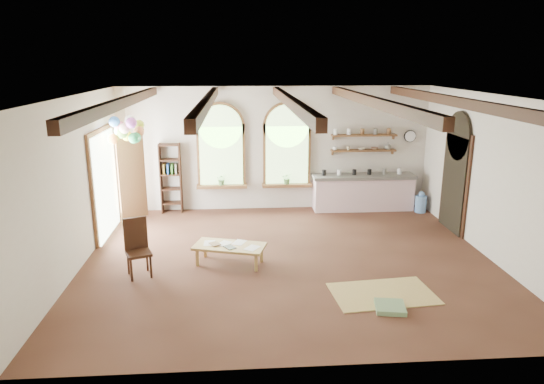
{
  "coord_description": "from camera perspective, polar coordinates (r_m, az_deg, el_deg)",
  "views": [
    {
      "loc": [
        -0.96,
        -8.9,
        3.83
      ],
      "look_at": [
        -0.29,
        0.6,
        1.23
      ],
      "focal_mm": 32.0,
      "sensor_mm": 36.0,
      "label": 1
    }
  ],
  "objects": [
    {
      "name": "bookshelf",
      "position": [
        12.69,
        -11.82,
        1.58
      ],
      "size": [
        0.53,
        0.32,
        1.8
      ],
      "color": "#341A10",
      "rests_on": "floor"
    },
    {
      "name": "shelf_bowl_b",
      "position": [
        12.98,
        11.98,
        5.04
      ],
      "size": [
        0.2,
        0.2,
        0.06
      ],
      "primitive_type": "imported",
      "color": "#8C664C",
      "rests_on": "wall_shelf_lower"
    },
    {
      "name": "balloon_cluster",
      "position": [
        11.25,
        -16.7,
        7.0
      ],
      "size": [
        0.74,
        0.79,
        1.15
      ],
      "color": "silver",
      "rests_on": "floor"
    },
    {
      "name": "potted_plant_left",
      "position": [
        12.59,
        -5.93,
        1.49
      ],
      "size": [
        0.27,
        0.23,
        0.3
      ],
      "primitive_type": "imported",
      "color": "#598C4C",
      "rests_on": "window_left"
    },
    {
      "name": "shelf_bowl_a",
      "position": [
        12.89,
        10.48,
        5.03
      ],
      "size": [
        0.22,
        0.22,
        0.05
      ],
      "primitive_type": "imported",
      "color": "beige",
      "rests_on": "wall_shelf_lower"
    },
    {
      "name": "wall_shelf_lower",
      "position": [
        12.91,
        10.69,
        4.83
      ],
      "size": [
        1.7,
        0.24,
        0.04
      ],
      "primitive_type": "cube",
      "color": "brown",
      "rests_on": "wall_back"
    },
    {
      "name": "side_chair",
      "position": [
        9.25,
        -15.39,
        -7.69
      ],
      "size": [
        0.55,
        0.55,
        1.07
      ],
      "color": "#341A10",
      "rests_on": "floor"
    },
    {
      "name": "potted_plant_right",
      "position": [
        12.64,
        1.79,
        1.62
      ],
      "size": [
        0.27,
        0.23,
        0.3
      ],
      "primitive_type": "imported",
      "color": "#598C4C",
      "rests_on": "window_right"
    },
    {
      "name": "left_doorway",
      "position": [
        11.43,
        -19.09,
        0.85
      ],
      "size": [
        0.1,
        1.9,
        2.5
      ],
      "primitive_type": "cube",
      "color": "brown",
      "rests_on": "floor"
    },
    {
      "name": "table_book",
      "position": [
        9.44,
        -7.19,
        -6.19
      ],
      "size": [
        0.27,
        0.29,
        0.02
      ],
      "primitive_type": "imported",
      "rotation": [
        0.0,
        0.0,
        0.52
      ],
      "color": "olive",
      "rests_on": "coffee_table"
    },
    {
      "name": "floor",
      "position": [
        9.74,
        1.96,
        -7.91
      ],
      "size": [
        8.0,
        8.0,
        0.0
      ],
      "primitive_type": "plane",
      "color": "#523022",
      "rests_on": "ground"
    },
    {
      "name": "right_doorway",
      "position": [
        11.82,
        20.63,
        0.92
      ],
      "size": [
        0.1,
        1.3,
        2.4
      ],
      "primitive_type": "cube",
      "color": "black",
      "rests_on": "floor"
    },
    {
      "name": "water_jug_b",
      "position": [
        13.33,
        14.76,
        -0.96
      ],
      "size": [
        0.27,
        0.27,
        0.52
      ],
      "color": "#5F8ECD",
      "rests_on": "floor"
    },
    {
      "name": "coffee_table",
      "position": [
        9.43,
        -5.02,
        -6.5
      ],
      "size": [
        1.47,
        0.98,
        0.39
      ],
      "color": "tan",
      "rests_on": "floor"
    },
    {
      "name": "floor_cushion",
      "position": [
        8.12,
        13.72,
        -13.02
      ],
      "size": [
        0.53,
        0.53,
        0.08
      ],
      "primitive_type": "cube",
      "rotation": [
        0.0,
        0.0,
        -0.17
      ],
      "color": "#698A5F",
      "rests_on": "floor"
    },
    {
      "name": "floor_mat",
      "position": [
        8.59,
        12.91,
        -11.58
      ],
      "size": [
        1.8,
        1.21,
        0.02
      ],
      "primitive_type": "cube",
      "rotation": [
        0.0,
        0.0,
        0.09
      ],
      "color": "tan",
      "rests_on": "floor"
    },
    {
      "name": "kitchen_counter",
      "position": [
        12.97,
        10.65,
        0.01
      ],
      "size": [
        2.68,
        0.62,
        0.94
      ],
      "color": "beige",
      "rests_on": "floor"
    },
    {
      "name": "wall_clock",
      "position": [
        13.29,
        15.94,
        6.33
      ],
      "size": [
        0.32,
        0.04,
        0.32
      ],
      "primitive_type": "cylinder",
      "rotation": [
        1.57,
        0.0,
        0.0
      ],
      "color": "black",
      "rests_on": "wall_back"
    },
    {
      "name": "water_jug_a",
      "position": [
        13.16,
        17.1,
        -1.25
      ],
      "size": [
        0.29,
        0.29,
        0.56
      ],
      "color": "#5F8ECD",
      "rests_on": "floor"
    },
    {
      "name": "window_left",
      "position": [
        12.53,
        -6.02,
        5.08
      ],
      "size": [
        1.3,
        0.28,
        2.2
      ],
      "color": "brown",
      "rests_on": "floor"
    },
    {
      "name": "window_right",
      "position": [
        12.58,
        1.77,
        5.2
      ],
      "size": [
        1.3,
        0.28,
        2.2
      ],
      "color": "brown",
      "rests_on": "floor"
    },
    {
      "name": "shelf_cup_a",
      "position": [
        12.73,
        7.42,
        5.13
      ],
      "size": [
        0.12,
        0.1,
        0.1
      ],
      "primitive_type": "imported",
      "color": "white",
      "rests_on": "wall_shelf_lower"
    },
    {
      "name": "ceiling_beams",
      "position": [
        8.98,
        2.15,
        10.6
      ],
      "size": [
        6.2,
        6.8,
        0.18
      ],
      "primitive_type": null,
      "color": "#341A10",
      "rests_on": "ceiling"
    },
    {
      "name": "shelf_cup_b",
      "position": [
        12.8,
        8.96,
        5.12
      ],
      "size": [
        0.1,
        0.1,
        0.09
      ],
      "primitive_type": "imported",
      "color": "beige",
      "rests_on": "wall_shelf_lower"
    },
    {
      "name": "wall_shelf_upper",
      "position": [
        12.84,
        10.77,
        6.58
      ],
      "size": [
        1.7,
        0.24,
        0.04
      ],
      "primitive_type": "cube",
      "color": "brown",
      "rests_on": "wall_back"
    },
    {
      "name": "tablet",
      "position": [
        9.31,
        -5.01,
        -6.48
      ],
      "size": [
        0.27,
        0.29,
        0.01
      ],
      "primitive_type": "cube",
      "rotation": [
        0.0,
        0.0,
        0.58
      ],
      "color": "black",
      "rests_on": "coffee_table"
    },
    {
      "name": "shelf_vase",
      "position": [
        13.07,
        13.48,
        5.31
      ],
      "size": [
        0.18,
        0.18,
        0.19
      ],
      "primitive_type": "imported",
      "color": "slate",
      "rests_on": "wall_shelf_lower"
    }
  ]
}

